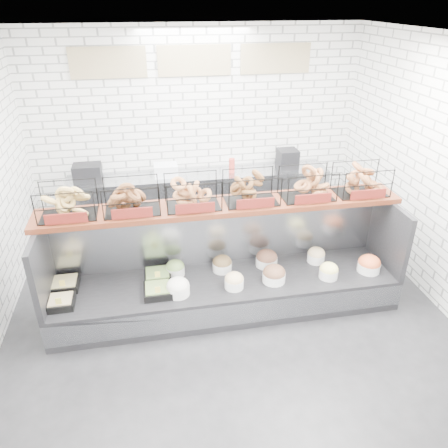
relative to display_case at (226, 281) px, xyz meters
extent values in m
plane|color=black|center=(-0.01, -0.34, -0.33)|extent=(5.50, 5.50, 0.00)
cube|color=white|center=(-0.01, 2.41, 1.17)|extent=(5.00, 0.02, 3.00)
cube|color=white|center=(-0.01, -0.34, 2.67)|extent=(5.00, 5.50, 0.02)
cube|color=#C3B287|center=(-1.21, 2.38, 2.17)|extent=(1.05, 0.03, 0.42)
cube|color=#C3B287|center=(-0.01, 2.38, 2.17)|extent=(1.05, 0.03, 0.42)
cube|color=#C3B287|center=(1.19, 2.38, 2.17)|extent=(1.05, 0.03, 0.42)
cube|color=black|center=(-0.01, -0.04, -0.13)|extent=(4.00, 0.90, 0.40)
cube|color=#93969B|center=(-0.01, -0.48, -0.11)|extent=(4.00, 0.03, 0.28)
cube|color=#93969B|center=(-0.01, 0.37, 0.47)|extent=(4.00, 0.08, 0.80)
cube|color=black|center=(-1.98, -0.04, 0.47)|extent=(0.06, 0.90, 0.80)
cube|color=black|center=(1.96, -0.04, 0.47)|extent=(0.06, 0.90, 0.80)
cube|color=black|center=(-1.82, -0.22, 0.11)|extent=(0.27, 0.27, 0.08)
cube|color=tan|center=(-1.82, -0.22, 0.15)|extent=(0.23, 0.23, 0.04)
cube|color=#FFE358|center=(-1.82, -0.31, 0.20)|extent=(0.06, 0.01, 0.08)
cube|color=black|center=(-1.83, 0.12, 0.11)|extent=(0.31, 0.31, 0.08)
cube|color=tan|center=(-1.83, 0.12, 0.15)|extent=(0.26, 0.26, 0.04)
cube|color=#FFE358|center=(-1.83, 0.01, 0.20)|extent=(0.06, 0.01, 0.08)
cube|color=black|center=(-0.80, -0.19, 0.11)|extent=(0.31, 0.31, 0.08)
cube|color=#74934A|center=(-0.80, -0.19, 0.15)|extent=(0.26, 0.26, 0.04)
cube|color=#FFE358|center=(-0.80, -0.30, 0.20)|extent=(0.06, 0.01, 0.08)
cube|color=black|center=(-0.79, 0.10, 0.11)|extent=(0.31, 0.31, 0.08)
cube|color=#6E9149|center=(-0.79, 0.10, 0.15)|extent=(0.26, 0.26, 0.04)
cube|color=#FFE358|center=(-0.79, -0.01, 0.20)|extent=(0.06, 0.01, 0.08)
cylinder|color=white|center=(-0.58, -0.24, 0.13)|extent=(0.26, 0.26, 0.11)
ellipsoid|color=silver|center=(-0.58, -0.24, 0.19)|extent=(0.25, 0.25, 0.18)
cylinder|color=white|center=(-0.58, 0.15, 0.13)|extent=(0.22, 0.22, 0.11)
ellipsoid|color=#75984D|center=(-0.58, 0.15, 0.19)|extent=(0.21, 0.21, 0.15)
cylinder|color=white|center=(0.05, -0.23, 0.13)|extent=(0.22, 0.22, 0.11)
ellipsoid|color=#D9B886|center=(0.05, -0.23, 0.19)|extent=(0.21, 0.21, 0.15)
cylinder|color=white|center=(-0.02, 0.14, 0.13)|extent=(0.23, 0.23, 0.11)
ellipsoid|color=brown|center=(-0.02, 0.14, 0.19)|extent=(0.23, 0.23, 0.16)
cylinder|color=white|center=(0.52, -0.20, 0.13)|extent=(0.27, 0.27, 0.11)
ellipsoid|color=brown|center=(0.52, -0.20, 0.19)|extent=(0.26, 0.26, 0.18)
cylinder|color=white|center=(0.53, 0.15, 0.13)|extent=(0.26, 0.26, 0.11)
ellipsoid|color=brown|center=(0.53, 0.15, 0.19)|extent=(0.26, 0.26, 0.18)
cylinder|color=white|center=(1.17, -0.24, 0.13)|extent=(0.22, 0.22, 0.11)
ellipsoid|color=#F9EC7F|center=(1.17, -0.24, 0.19)|extent=(0.21, 0.21, 0.15)
cylinder|color=white|center=(1.15, 0.12, 0.13)|extent=(0.22, 0.22, 0.11)
ellipsoid|color=tan|center=(1.15, 0.12, 0.19)|extent=(0.21, 0.21, 0.15)
cylinder|color=white|center=(1.70, -0.20, 0.13)|extent=(0.27, 0.27, 0.11)
ellipsoid|color=#E05E2F|center=(1.70, -0.20, 0.19)|extent=(0.26, 0.26, 0.18)
cube|color=#441A0E|center=(-0.01, 0.18, 0.90)|extent=(4.10, 0.50, 0.06)
cube|color=black|center=(-1.65, 0.18, 1.10)|extent=(0.60, 0.38, 0.34)
cube|color=#5D1611|center=(-1.65, -0.03, 1.00)|extent=(0.42, 0.02, 0.11)
cube|color=black|center=(-0.99, 0.18, 1.10)|extent=(0.60, 0.38, 0.34)
cube|color=#5D1611|center=(-0.99, -0.03, 1.00)|extent=(0.42, 0.02, 0.11)
cube|color=black|center=(-0.34, 0.18, 1.10)|extent=(0.60, 0.38, 0.34)
cube|color=#5D1611|center=(-0.34, -0.03, 1.00)|extent=(0.42, 0.02, 0.11)
cube|color=black|center=(0.32, 0.18, 1.10)|extent=(0.60, 0.38, 0.34)
cube|color=#5D1611|center=(0.32, -0.03, 1.00)|extent=(0.42, 0.02, 0.11)
cube|color=black|center=(0.98, 0.18, 1.10)|extent=(0.60, 0.38, 0.34)
cube|color=#5D1611|center=(0.98, -0.03, 1.00)|extent=(0.42, 0.02, 0.11)
cube|color=black|center=(1.63, 0.18, 1.10)|extent=(0.60, 0.38, 0.34)
cube|color=#5D1611|center=(1.63, -0.03, 1.00)|extent=(0.42, 0.02, 0.11)
cube|color=#93969B|center=(-0.01, 2.09, 0.12)|extent=(4.00, 0.60, 0.90)
cube|color=black|center=(-1.67, 2.11, 0.69)|extent=(0.40, 0.30, 0.24)
cube|color=silver|center=(-0.53, 2.07, 0.66)|extent=(0.35, 0.28, 0.18)
cylinder|color=#C63C31|center=(0.48, 2.03, 0.68)|extent=(0.09, 0.09, 0.22)
cube|color=black|center=(1.37, 2.06, 0.72)|extent=(0.30, 0.30, 0.30)
camera|label=1|loc=(-0.80, -4.17, 3.00)|focal=35.00mm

